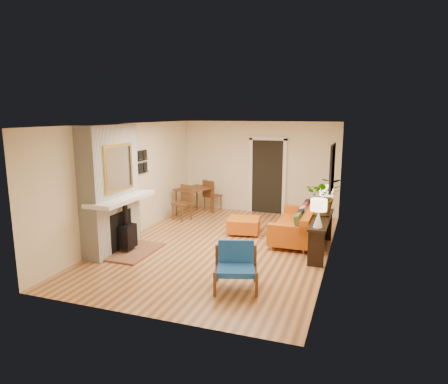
{
  "coord_description": "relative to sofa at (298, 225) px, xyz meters",
  "views": [
    {
      "loc": [
        2.79,
        -7.76,
        2.82
      ],
      "look_at": [
        0.0,
        0.2,
        1.15
      ],
      "focal_mm": 32.0,
      "sensor_mm": 36.0,
      "label": 1
    }
  ],
  "objects": [
    {
      "name": "room_shell",
      "position": [
        -0.9,
        1.63,
        0.9
      ],
      "size": [
        6.5,
        6.5,
        6.5
      ],
      "color": "#DA8E54",
      "rests_on": "ground"
    },
    {
      "name": "fireplace",
      "position": [
        -3.5,
        -2.0,
        0.9
      ],
      "size": [
        1.09,
        1.68,
        2.6
      ],
      "color": "white",
      "rests_on": "ground"
    },
    {
      "name": "sofa",
      "position": [
        0.0,
        0.0,
        0.0
      ],
      "size": [
        0.85,
        1.98,
        0.78
      ],
      "color": "silver",
      "rests_on": "ground"
    },
    {
      "name": "ottoman",
      "position": [
        -1.3,
        0.04,
        -0.13
      ],
      "size": [
        0.85,
        0.85,
        0.37
      ],
      "color": "silver",
      "rests_on": "ground"
    },
    {
      "name": "blue_chair",
      "position": [
        -0.58,
        -2.84,
        0.05
      ],
      "size": [
        0.87,
        0.86,
        0.73
      ],
      "color": "brown",
      "rests_on": "ground"
    },
    {
      "name": "dining_table",
      "position": [
        -3.08,
        1.32,
        0.26
      ],
      "size": [
        1.11,
        1.76,
        0.93
      ],
      "color": "brown",
      "rests_on": "ground"
    },
    {
      "name": "console_table",
      "position": [
        0.57,
        -0.7,
        0.23
      ],
      "size": [
        0.34,
        1.85,
        0.72
      ],
      "color": "black",
      "rests_on": "ground"
    },
    {
      "name": "lamp_near",
      "position": [
        0.57,
        -1.41,
        0.72
      ],
      "size": [
        0.3,
        0.3,
        0.54
      ],
      "color": "white",
      "rests_on": "console_table"
    },
    {
      "name": "lamp_far",
      "position": [
        0.57,
        0.06,
        0.72
      ],
      "size": [
        0.3,
        0.3,
        0.54
      ],
      "color": "white",
      "rests_on": "console_table"
    },
    {
      "name": "houseplant",
      "position": [
        0.56,
        -0.4,
        0.79
      ],
      "size": [
        0.82,
        0.74,
        0.81
      ],
      "primitive_type": "imported",
      "rotation": [
        0.0,
        0.0,
        0.16
      ],
      "color": "#1E5919",
      "rests_on": "console_table"
    }
  ]
}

